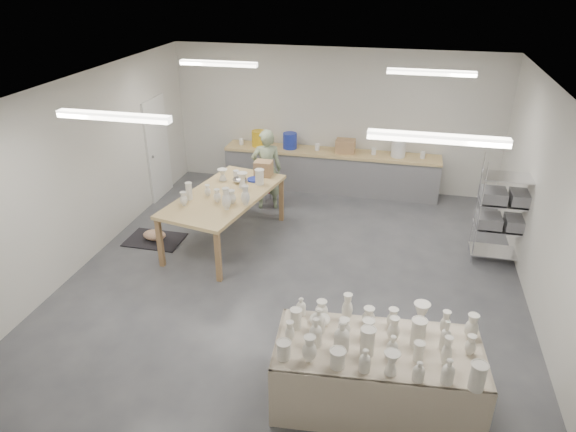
% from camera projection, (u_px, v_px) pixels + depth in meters
% --- Properties ---
extents(room, '(8.00, 8.02, 3.00)m').
position_uv_depth(room, '(288.00, 155.00, 7.31)').
color(room, '#424449').
rests_on(room, ground).
extents(back_counter, '(4.60, 0.60, 1.24)m').
position_uv_depth(back_counter, '(330.00, 169.00, 11.13)').
color(back_counter, tan).
rests_on(back_counter, ground).
extents(wire_shelf, '(0.88, 0.48, 1.80)m').
position_uv_depth(wire_shelf, '(505.00, 211.00, 8.30)').
color(wire_shelf, silver).
rests_on(wire_shelf, ground).
extents(drying_table, '(2.34, 1.26, 1.16)m').
position_uv_depth(drying_table, '(376.00, 371.00, 5.71)').
color(drying_table, olive).
rests_on(drying_table, ground).
extents(work_table, '(1.69, 2.66, 1.31)m').
position_uv_depth(work_table, '(229.00, 193.00, 8.93)').
color(work_table, tan).
rests_on(work_table, ground).
extents(rug, '(1.00, 0.70, 0.02)m').
position_uv_depth(rug, '(155.00, 240.00, 9.29)').
color(rug, black).
rests_on(rug, ground).
extents(cat, '(0.49, 0.41, 0.18)m').
position_uv_depth(cat, '(155.00, 235.00, 9.23)').
color(cat, white).
rests_on(cat, rug).
extents(potter, '(0.69, 0.56, 1.65)m').
position_uv_depth(potter, '(267.00, 170.00, 10.19)').
color(potter, '#8FA27D').
rests_on(potter, ground).
extents(red_stool, '(0.35, 0.35, 0.28)m').
position_uv_depth(red_stool, '(271.00, 191.00, 10.68)').
color(red_stool, '#B61A2D').
rests_on(red_stool, ground).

